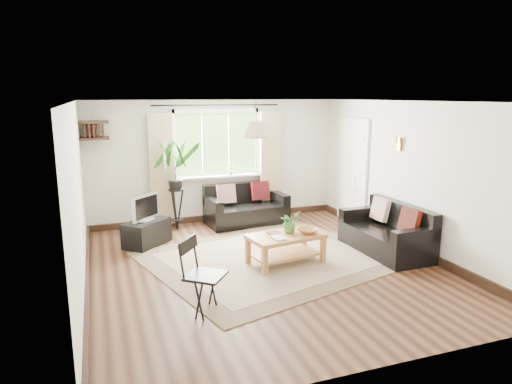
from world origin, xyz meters
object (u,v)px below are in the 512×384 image
object	(u,v)px
sofa_right	(385,230)
tv_stand	(147,233)
coffee_table	(286,249)
folding_chair	(206,277)
sofa_back	(247,205)
palm_stand	(176,186)

from	to	relation	value
sofa_right	tv_stand	xyz separation A→B (m)	(-3.57, 1.64, -0.16)
coffee_table	folding_chair	xyz separation A→B (m)	(-1.50, -1.15, 0.21)
sofa_back	coffee_table	distance (m)	2.29
coffee_table	tv_stand	world-z (taller)	coffee_table
coffee_table	tv_stand	bearing A→B (deg)	139.75
sofa_right	palm_stand	size ratio (longest dim) A/B	0.94
tv_stand	sofa_right	bearing A→B (deg)	-69.33
coffee_table	palm_stand	xyz separation A→B (m)	(-1.23, 2.34, 0.61)
coffee_table	palm_stand	size ratio (longest dim) A/B	0.66
palm_stand	coffee_table	bearing A→B (deg)	-62.35
tv_stand	palm_stand	world-z (taller)	palm_stand
sofa_back	palm_stand	distance (m)	1.45
coffee_table	folding_chair	size ratio (longest dim) A/B	1.26
sofa_back	coffee_table	world-z (taller)	sofa_back
folding_chair	sofa_right	bearing A→B (deg)	-33.55
sofa_right	sofa_back	bearing A→B (deg)	-147.58
tv_stand	sofa_back	bearing A→B (deg)	-25.40
sofa_right	tv_stand	world-z (taller)	sofa_right
tv_stand	folding_chair	size ratio (longest dim) A/B	0.90
sofa_right	palm_stand	distance (m)	3.82
palm_stand	folding_chair	size ratio (longest dim) A/B	1.90
coffee_table	folding_chair	world-z (taller)	folding_chair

